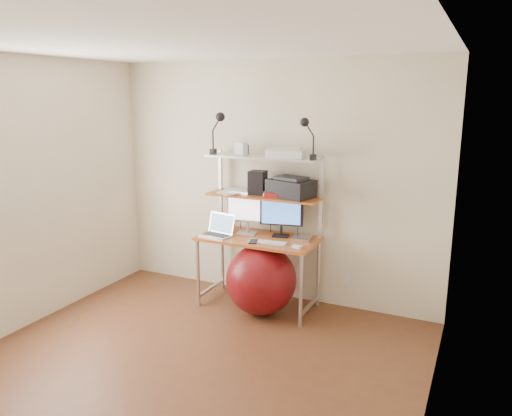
{
  "coord_description": "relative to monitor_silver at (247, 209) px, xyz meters",
  "views": [
    {
      "loc": [
        2.03,
        -2.96,
        2.15
      ],
      "look_at": [
        0.11,
        1.15,
        1.11
      ],
      "focal_mm": 35.0,
      "sensor_mm": 36.0,
      "label": 1
    }
  ],
  "objects": [
    {
      "name": "monitor_black",
      "position": [
        0.35,
        0.06,
        -0.04
      ],
      "size": [
        0.44,
        0.15,
        0.44
      ],
      "rotation": [
        0.0,
        0.0,
        0.21
      ],
      "color": "black",
      "rests_on": "desktop"
    },
    {
      "name": "monitor_silver",
      "position": [
        0.0,
        0.0,
        0.0
      ],
      "size": [
        0.44,
        0.18,
        0.49
      ],
      "rotation": [
        0.0,
        0.0,
        0.16
      ],
      "color": "silver",
      "rests_on": "desktop"
    },
    {
      "name": "nas_cube",
      "position": [
        0.08,
        0.07,
        0.27
      ],
      "size": [
        0.18,
        0.18,
        0.24
      ],
      "primitive_type": "cube",
      "rotation": [
        0.0,
        0.0,
        0.09
      ],
      "color": "black",
      "rests_on": "mid_shelf"
    },
    {
      "name": "box_white",
      "position": [
        -0.1,
        0.06,
        0.61
      ],
      "size": [
        0.12,
        0.1,
        0.12
      ],
      "primitive_type": "cube",
      "rotation": [
        0.0,
        0.0,
        -0.16
      ],
      "color": "silver",
      "rests_on": "top_shelf"
    },
    {
      "name": "room",
      "position": [
        0.16,
        -1.52,
        0.25
      ],
      "size": [
        3.6,
        3.6,
        3.6
      ],
      "color": "brown",
      "rests_on": "ground"
    },
    {
      "name": "clip_lamp_right",
      "position": [
        0.63,
        -0.02,
        0.83
      ],
      "size": [
        0.15,
        0.09,
        0.39
      ],
      "color": "black",
      "rests_on": "top_shelf"
    },
    {
      "name": "paper_stack",
      "position": [
        -0.19,
        0.05,
        0.16
      ],
      "size": [
        0.35,
        0.41,
        0.02
      ],
      "color": "white",
      "rests_on": "mid_shelf"
    },
    {
      "name": "printer",
      "position": [
        0.45,
        0.07,
        0.25
      ],
      "size": [
        0.49,
        0.4,
        0.21
      ],
      "rotation": [
        0.0,
        0.0,
        -0.27
      ],
      "color": "black",
      "rests_on": "mid_shelf"
    },
    {
      "name": "box_grey",
      "position": [
        -0.1,
        0.11,
        0.6
      ],
      "size": [
        0.11,
        0.11,
        0.09
      ],
      "primitive_type": "cube",
      "rotation": [
        0.0,
        0.0,
        -0.33
      ],
      "color": "#2D2D2F",
      "rests_on": "top_shelf"
    },
    {
      "name": "mouse",
      "position": [
        0.64,
        -0.25,
        -0.25
      ],
      "size": [
        0.1,
        0.07,
        0.02
      ],
      "primitive_type": "cube",
      "rotation": [
        0.0,
        0.0,
        -0.23
      ],
      "color": "silver",
      "rests_on": "desktop"
    },
    {
      "name": "clip_lamp_left",
      "position": [
        -0.31,
        -0.03,
        0.86
      ],
      "size": [
        0.17,
        0.09,
        0.42
      ],
      "color": "black",
      "rests_on": "top_shelf"
    },
    {
      "name": "phone",
      "position": [
        0.19,
        -0.25,
        -0.26
      ],
      "size": [
        0.11,
        0.16,
        0.01
      ],
      "primitive_type": "cube",
      "rotation": [
        0.0,
        0.0,
        0.27
      ],
      "color": "black",
      "rests_on": "desktop"
    },
    {
      "name": "mac_mini",
      "position": [
        0.6,
        0.01,
        -0.24
      ],
      "size": [
        0.2,
        0.2,
        0.03
      ],
      "primitive_type": "cube",
      "rotation": [
        0.0,
        0.0,
        0.11
      ],
      "color": "silver",
      "rests_on": "desktop"
    },
    {
      "name": "scanner",
      "position": [
        0.4,
        0.02,
        0.6
      ],
      "size": [
        0.39,
        0.29,
        0.1
      ],
      "rotation": [
        0.0,
        0.0,
        0.16
      ],
      "color": "silver",
      "rests_on": "top_shelf"
    },
    {
      "name": "red_box",
      "position": [
        0.28,
        -0.02,
        0.17
      ],
      "size": [
        0.19,
        0.15,
        0.05
      ],
      "primitive_type": "cube",
      "rotation": [
        0.0,
        0.0,
        0.32
      ],
      "color": "red",
      "rests_on": "mid_shelf"
    },
    {
      "name": "exercise_ball",
      "position": [
        0.26,
        -0.23,
        -0.65
      ],
      "size": [
        0.7,
        0.7,
        0.7
      ],
      "primitive_type": "sphere",
      "color": "maroon",
      "rests_on": "floor"
    },
    {
      "name": "computer_desk",
      "position": [
        0.16,
        -0.02,
        -0.05
      ],
      "size": [
        1.2,
        0.6,
        1.57
      ],
      "color": "#AF5A22",
      "rests_on": "ground"
    },
    {
      "name": "wall_outlet",
      "position": [
        1.01,
        0.27,
        -0.7
      ],
      "size": [
        0.08,
        0.01,
        0.12
      ],
      "primitive_type": "cube",
      "color": "silver",
      "rests_on": "room"
    },
    {
      "name": "laptop",
      "position": [
        -0.24,
        -0.18,
        -0.21
      ],
      "size": [
        0.36,
        0.31,
        0.28
      ],
      "rotation": [
        0.0,
        0.0,
        -0.19
      ],
      "color": "silver",
      "rests_on": "desktop"
    },
    {
      "name": "keyboard",
      "position": [
        0.32,
        -0.22,
        -0.26
      ],
      "size": [
        0.38,
        0.14,
        0.01
      ],
      "primitive_type": "cube",
      "rotation": [
        0.0,
        0.0,
        0.08
      ],
      "color": "silver",
      "rests_on": "desktop"
    }
  ]
}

